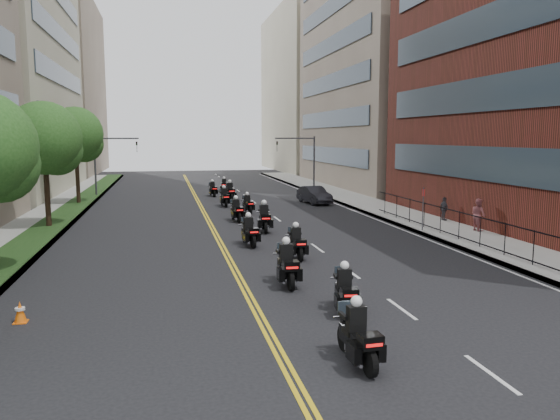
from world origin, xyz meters
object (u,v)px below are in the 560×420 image
at_px(motorcycle_4, 249,233).
at_px(pedestrian_c, 444,209).
at_px(motorcycle_6, 236,211).
at_px(parked_sedan, 314,195).
at_px(motorcycle_5, 264,219).
at_px(motorcycle_8, 224,198).
at_px(motorcycle_10, 213,190).
at_px(motorcycle_11, 224,186).
at_px(traffic_cone, 20,312).
at_px(motorcycle_1, 345,293).
at_px(motorcycle_9, 230,192).
at_px(motorcycle_0, 358,338).
at_px(motorcycle_7, 248,205).
at_px(pedestrian_b, 478,215).
at_px(motorcycle_3, 296,244).
at_px(motorcycle_2, 287,266).

bearing_deg(motorcycle_4, pedestrian_c, 13.03).
distance_m(motorcycle_6, parked_sedan, 11.28).
bearing_deg(pedestrian_c, motorcycle_5, 90.30).
height_order(motorcycle_8, motorcycle_10, motorcycle_8).
height_order(motorcycle_6, motorcycle_11, motorcycle_6).
height_order(parked_sedan, traffic_cone, parked_sedan).
distance_m(motorcycle_6, traffic_cone, 20.48).
xyz_separation_m(motorcycle_5, parked_sedan, (6.55, 12.62, -0.02)).
xyz_separation_m(motorcycle_1, motorcycle_9, (0.08, 31.44, 0.07)).
bearing_deg(parked_sedan, motorcycle_0, -111.99).
bearing_deg(motorcycle_7, pedestrian_b, -50.83).
height_order(motorcycle_9, motorcycle_10, motorcycle_9).
xyz_separation_m(motorcycle_8, pedestrian_b, (13.09, -15.24, 0.42)).
bearing_deg(pedestrian_b, motorcycle_5, 71.26).
bearing_deg(motorcycle_10, motorcycle_7, -90.33).
distance_m(motorcycle_0, motorcycle_3, 11.87).
bearing_deg(motorcycle_5, motorcycle_3, -83.93).
bearing_deg(motorcycle_3, motorcycle_10, 92.99).
distance_m(motorcycle_1, motorcycle_11, 39.35).
bearing_deg(motorcycle_6, motorcycle_7, 64.19).
distance_m(motorcycle_1, motorcycle_2, 3.72).
height_order(motorcycle_5, motorcycle_8, motorcycle_5).
height_order(motorcycle_7, parked_sedan, motorcycle_7).
xyz_separation_m(motorcycle_2, parked_sedan, (7.82, 24.30, -0.01)).
bearing_deg(motorcycle_3, motorcycle_1, -92.56).
xyz_separation_m(motorcycle_2, motorcycle_9, (1.17, 27.89, -0.00)).
relative_size(motorcycle_3, motorcycle_10, 1.07).
distance_m(motorcycle_3, motorcycle_11, 31.41).
height_order(motorcycle_1, motorcycle_4, motorcycle_4).
bearing_deg(parked_sedan, motorcycle_5, -125.79).
bearing_deg(motorcycle_8, motorcycle_2, -94.89).
bearing_deg(motorcycle_4, motorcycle_8, 81.69).
height_order(motorcycle_3, motorcycle_8, motorcycle_8).
bearing_deg(pedestrian_b, motorcycle_6, 56.15).
bearing_deg(motorcycle_9, traffic_cone, -110.56).
xyz_separation_m(motorcycle_0, traffic_cone, (-8.90, 5.01, -0.35)).
xyz_separation_m(motorcycle_2, traffic_cone, (-8.78, -2.40, -0.40)).
bearing_deg(parked_sedan, pedestrian_b, -79.00).
xyz_separation_m(motorcycle_10, pedestrian_c, (13.35, -19.03, 0.29)).
bearing_deg(motorcycle_8, pedestrian_b, -53.68).
bearing_deg(motorcycle_11, pedestrian_b, -58.87).
bearing_deg(motorcycle_8, motorcycle_3, -90.79).
bearing_deg(motorcycle_5, parked_sedan, 67.29).
bearing_deg(pedestrian_c, motorcycle_3, 120.61).
bearing_deg(motorcycle_5, pedestrian_c, 9.06).
bearing_deg(motorcycle_2, motorcycle_3, 73.50).
bearing_deg(motorcycle_9, pedestrian_b, -60.11).
relative_size(motorcycle_0, motorcycle_7, 1.11).
height_order(motorcycle_9, traffic_cone, motorcycle_9).
relative_size(motorcycle_6, motorcycle_9, 0.94).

